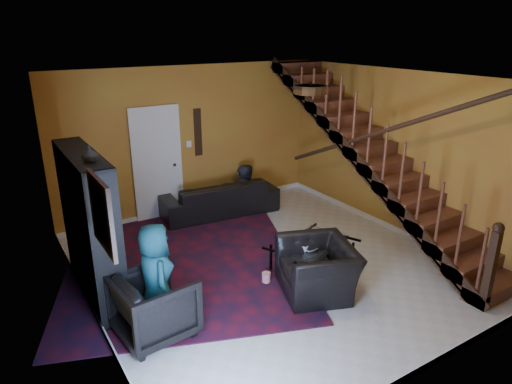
% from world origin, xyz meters
% --- Properties ---
extents(floor, '(5.50, 5.50, 0.00)m').
position_xyz_m(floor, '(0.00, 0.00, 0.00)').
color(floor, beige).
rests_on(floor, ground).
extents(room, '(5.50, 5.50, 5.50)m').
position_xyz_m(room, '(-1.33, 1.33, 0.05)').
color(room, '#AA8625').
rests_on(room, ground).
extents(staircase, '(0.95, 5.02, 3.18)m').
position_xyz_m(staircase, '(2.12, -0.00, 1.40)').
color(staircase, brown).
rests_on(staircase, floor).
extents(bookshelf, '(0.35, 1.80, 2.00)m').
position_xyz_m(bookshelf, '(-2.40, 0.60, 0.96)').
color(bookshelf, black).
rests_on(bookshelf, floor).
extents(door, '(0.82, 0.05, 2.05)m').
position_xyz_m(door, '(-0.70, 2.73, 1.02)').
color(door, silver).
rests_on(door, floor).
extents(framed_picture, '(0.04, 0.74, 0.74)m').
position_xyz_m(framed_picture, '(-2.57, -0.90, 1.75)').
color(framed_picture, maroon).
rests_on(framed_picture, room).
extents(wall_hanging, '(0.14, 0.03, 0.90)m').
position_xyz_m(wall_hanging, '(0.15, 2.73, 1.55)').
color(wall_hanging, black).
rests_on(wall_hanging, room).
extents(ceiling_fixture, '(0.40, 0.40, 0.10)m').
position_xyz_m(ceiling_fixture, '(0.00, -0.80, 2.74)').
color(ceiling_fixture, '#3F2814').
rests_on(ceiling_fixture, room).
extents(rug, '(4.57, 4.86, 0.02)m').
position_xyz_m(rug, '(-1.10, 0.79, 0.01)').
color(rug, '#4B0D1B').
rests_on(rug, floor).
extents(sofa, '(2.33, 1.10, 0.66)m').
position_xyz_m(sofa, '(0.34, 2.30, 0.33)').
color(sofa, black).
rests_on(sofa, floor).
extents(armchair_left, '(0.94, 0.92, 0.78)m').
position_xyz_m(armchair_left, '(-2.05, -0.64, 0.39)').
color(armchair_left, black).
rests_on(armchair_left, floor).
extents(armchair_right, '(1.24, 1.32, 0.69)m').
position_xyz_m(armchair_right, '(0.16, -0.91, 0.35)').
color(armchair_right, black).
rests_on(armchair_right, floor).
extents(person_adult_a, '(0.51, 0.35, 1.32)m').
position_xyz_m(person_adult_a, '(0.89, 2.35, 0.21)').
color(person_adult_a, black).
rests_on(person_adult_a, sofa).
extents(person_adult_b, '(0.71, 0.59, 1.33)m').
position_xyz_m(person_adult_b, '(0.96, 2.35, 0.21)').
color(person_adult_b, black).
rests_on(person_adult_b, sofa).
extents(person_child, '(0.46, 0.68, 1.33)m').
position_xyz_m(person_child, '(-1.95, -0.48, 0.66)').
color(person_child, '#174E58').
rests_on(person_child, armchair_left).
extents(coffee_table, '(1.30, 1.07, 0.43)m').
position_xyz_m(coffee_table, '(0.48, -0.40, 0.25)').
color(coffee_table, black).
rests_on(coffee_table, floor).
extents(cup_a, '(0.14, 0.14, 0.10)m').
position_xyz_m(cup_a, '(0.69, -0.24, 0.48)').
color(cup_a, '#999999').
rests_on(cup_a, coffee_table).
extents(cup_b, '(0.12, 0.12, 0.10)m').
position_xyz_m(cup_b, '(0.22, -0.55, 0.48)').
color(cup_b, '#999999').
rests_on(cup_b, coffee_table).
extents(bowl, '(0.22, 0.22, 0.05)m').
position_xyz_m(bowl, '(0.30, -0.56, 0.46)').
color(bowl, '#999999').
rests_on(bowl, coffee_table).
extents(vase, '(0.18, 0.18, 0.19)m').
position_xyz_m(vase, '(-2.41, 0.10, 2.10)').
color(vase, '#999999').
rests_on(vase, bookshelf).
extents(popcorn_bucket, '(0.13, 0.13, 0.14)m').
position_xyz_m(popcorn_bucket, '(-0.32, -0.37, 0.09)').
color(popcorn_bucket, red).
rests_on(popcorn_bucket, rug).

